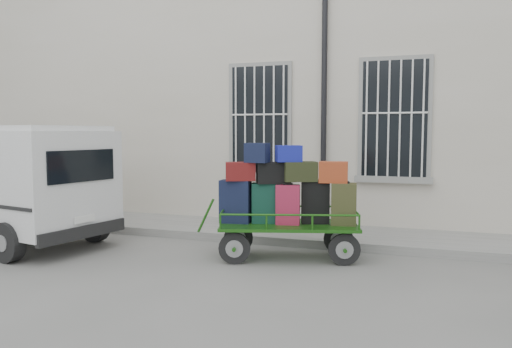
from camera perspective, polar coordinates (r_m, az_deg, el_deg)
The scene contains 5 objects.
ground at distance 7.74m, azimuth -3.73°, elevation -10.13°, with size 80.00×80.00×0.00m, color #62625E.
building at distance 12.77m, azimuth 5.79°, elevation 9.27°, with size 24.00×5.15×6.00m.
sidewalk at distance 9.74m, azimuth 1.25°, elevation -6.57°, with size 24.00×1.70×0.15m, color slate.
luggage_cart at distance 7.85m, azimuth 3.47°, elevation -3.05°, with size 2.56×1.53×1.83m.
van at distance 10.04m, azimuth -26.86°, elevation -0.25°, with size 4.42×2.53×2.10m.
Camera 1 is at (2.87, -6.91, 1.99)m, focal length 35.00 mm.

